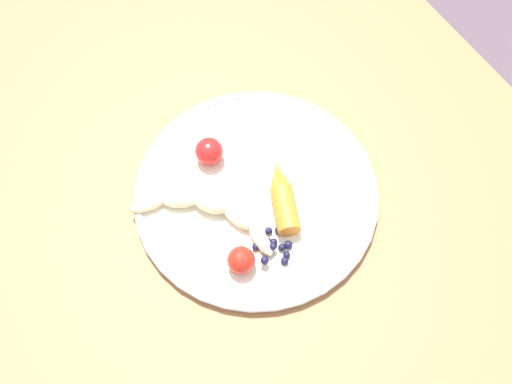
% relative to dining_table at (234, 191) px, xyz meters
% --- Properties ---
extents(ground_plane, '(6.00, 6.00, 0.00)m').
position_rel_dining_table_xyz_m(ground_plane, '(0.00, 0.00, -0.67)').
color(ground_plane, '#584952').
extents(dining_table, '(1.29, 0.92, 0.75)m').
position_rel_dining_table_xyz_m(dining_table, '(0.00, 0.00, 0.00)').
color(dining_table, '#9B6B43').
rests_on(dining_table, ground_plane).
extents(plate, '(0.36, 0.36, 0.02)m').
position_rel_dining_table_xyz_m(plate, '(-0.06, -0.01, 0.09)').
color(plate, white).
rests_on(plate, dining_table).
extents(banana, '(0.17, 0.15, 0.03)m').
position_rel_dining_table_xyz_m(banana, '(-0.05, 0.07, 0.10)').
color(banana, beige).
rests_on(banana, plate).
extents(carrot_orange, '(0.12, 0.07, 0.03)m').
position_rel_dining_table_xyz_m(carrot_orange, '(-0.09, -0.03, 0.11)').
color(carrot_orange, orange).
rests_on(carrot_orange, plate).
extents(blueberry_pile, '(0.06, 0.06, 0.02)m').
position_rel_dining_table_xyz_m(blueberry_pile, '(-0.15, 0.02, 0.10)').
color(blueberry_pile, '#191638').
rests_on(blueberry_pile, plate).
extents(tomato_near, '(0.04, 0.04, 0.04)m').
position_rel_dining_table_xyz_m(tomato_near, '(-0.14, 0.07, 0.11)').
color(tomato_near, red).
rests_on(tomato_near, plate).
extents(tomato_mid, '(0.04, 0.04, 0.04)m').
position_rel_dining_table_xyz_m(tomato_mid, '(0.03, 0.02, 0.11)').
color(tomato_mid, red).
rests_on(tomato_mid, plate).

